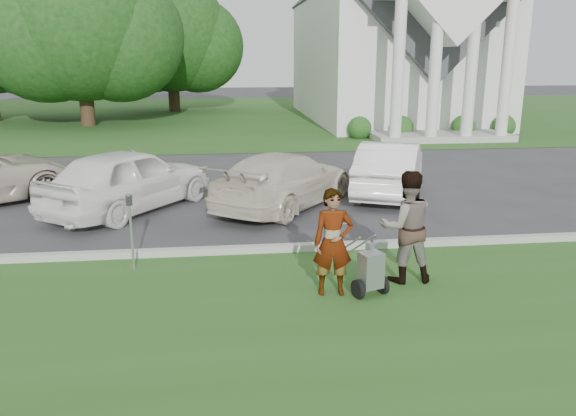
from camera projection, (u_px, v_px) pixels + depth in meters
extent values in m
plane|color=#333335|center=(270.00, 263.00, 10.30)|extent=(120.00, 120.00, 0.00)
cube|color=#29511B|center=(289.00, 342.00, 7.42)|extent=(80.00, 7.00, 0.01)
cube|color=#29511B|center=(234.00, 115.00, 36.18)|extent=(80.00, 30.00, 0.01)
cube|color=#9E9E93|center=(267.00, 249.00, 10.81)|extent=(80.00, 0.18, 0.15)
cube|color=white|center=(385.00, 59.00, 33.40)|extent=(9.00, 16.00, 7.00)
cube|color=#9E9E93|center=(439.00, 136.00, 25.46)|extent=(6.20, 2.60, 0.30)
cylinder|color=white|center=(398.00, 73.00, 23.48)|extent=(0.50, 0.50, 6.00)
cylinder|color=white|center=(435.00, 72.00, 23.66)|extent=(0.50, 0.50, 6.00)
cylinder|color=white|center=(471.00, 72.00, 23.84)|extent=(0.50, 0.50, 6.00)
cylinder|color=white|center=(507.00, 72.00, 24.02)|extent=(0.50, 0.50, 6.00)
sphere|color=#1E4C19|center=(360.00, 128.00, 25.85)|extent=(1.10, 1.10, 1.10)
sphere|color=#1E4C19|center=(402.00, 128.00, 26.07)|extent=(1.10, 1.10, 1.10)
sphere|color=#1E4C19|center=(463.00, 127.00, 26.41)|extent=(1.10, 1.10, 1.10)
sphere|color=#1E4C19|center=(504.00, 126.00, 26.63)|extent=(1.10, 1.10, 1.10)
cylinder|color=#332316|center=(86.00, 96.00, 30.07)|extent=(0.76, 0.76, 3.20)
sphere|color=#143A12|center=(79.00, 19.00, 29.04)|extent=(8.40, 8.40, 8.40)
sphere|color=#143A12|center=(119.00, 37.00, 29.76)|extent=(6.89, 6.89, 6.89)
sphere|color=#143A12|center=(45.00, 32.00, 28.73)|extent=(7.22, 7.22, 7.22)
sphere|color=#143A12|center=(22.00, 28.00, 31.85)|extent=(7.54, 7.54, 7.54)
cylinder|color=#332316|center=(174.00, 89.00, 38.21)|extent=(0.76, 0.76, 3.00)
sphere|color=#143A12|center=(171.00, 34.00, 37.27)|extent=(7.60, 7.60, 7.60)
sphere|color=#143A12|center=(197.00, 46.00, 37.95)|extent=(6.23, 6.23, 6.23)
sphere|color=#143A12|center=(148.00, 43.00, 36.96)|extent=(6.54, 6.54, 6.54)
cylinder|color=black|center=(358.00, 289.00, 8.73)|extent=(0.17, 0.32, 0.31)
cylinder|color=black|center=(382.00, 284.00, 8.92)|extent=(0.17, 0.32, 0.31)
cylinder|color=#2D2D33|center=(370.00, 287.00, 8.83)|extent=(0.50, 0.20, 0.04)
cube|color=#999DA2|center=(371.00, 270.00, 8.75)|extent=(0.41, 0.38, 0.57)
cone|color=#999DA2|center=(372.00, 247.00, 8.65)|extent=(0.22, 0.22, 0.17)
cylinder|color=#2D2D33|center=(372.00, 242.00, 8.63)|extent=(0.04, 0.04, 0.06)
cylinder|color=#999DA2|center=(347.00, 246.00, 9.06)|extent=(0.28, 0.73, 0.55)
cylinder|color=#999DA2|center=(362.00, 244.00, 9.18)|extent=(0.28, 0.73, 0.55)
cylinder|color=#999DA2|center=(343.00, 224.00, 9.37)|extent=(0.32, 0.14, 0.03)
imported|color=#999999|center=(333.00, 243.00, 8.72)|extent=(0.65, 0.45, 1.70)
imported|color=#999999|center=(406.00, 228.00, 9.23)|extent=(0.92, 0.72, 1.88)
cylinder|color=#999DA2|center=(132.00, 238.00, 9.76)|extent=(0.04, 0.04, 1.21)
cube|color=#2D2D33|center=(129.00, 200.00, 9.58)|extent=(0.10, 0.07, 0.18)
cylinder|color=#999DA2|center=(129.00, 195.00, 9.56)|extent=(0.09, 0.09, 0.03)
imported|color=white|center=(129.00, 179.00, 13.58)|extent=(4.19, 4.83, 1.57)
imported|color=beige|center=(285.00, 180.00, 13.99)|extent=(4.37, 4.92, 1.37)
imported|color=white|center=(390.00, 168.00, 15.26)|extent=(3.08, 4.63, 1.44)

